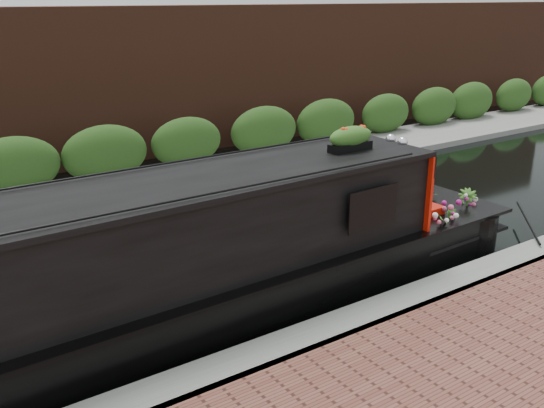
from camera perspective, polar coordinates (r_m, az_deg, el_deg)
ground at (r=10.55m, az=-5.29°, el=-4.79°), size 80.00×80.00×0.00m
near_bank_coping at (r=8.13m, az=6.42°, el=-12.57°), size 40.00×0.60×0.50m
far_bank_path at (r=14.15m, az=-13.63°, el=1.02°), size 40.00×2.40×0.34m
far_hedge at (r=14.96m, az=-14.88°, el=1.89°), size 40.00×1.10×2.80m
far_brick_wall at (r=16.89m, az=-17.33°, el=3.59°), size 40.00×1.00×8.00m
narrowboat at (r=8.18m, az=-8.28°, el=-6.25°), size 11.18×2.18×2.60m
rope_fender at (r=12.07m, az=18.39°, el=-1.69°), size 0.35×0.33×0.35m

